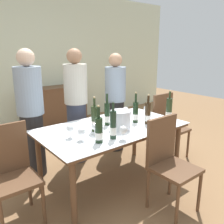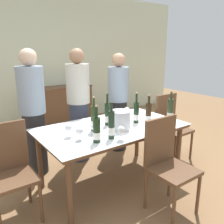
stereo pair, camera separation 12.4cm
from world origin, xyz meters
The scene contains 24 objects.
ground_plane centered at (0.00, 0.00, 0.00)m, with size 12.00×12.00×0.00m, color olive.
back_wall centered at (0.00, 2.84, 1.40)m, with size 8.00×0.10×2.80m.
sideboard_cabinet centered at (0.49, 2.55, 0.42)m, with size 1.31×0.46×0.84m.
dining_table centered at (0.00, 0.00, 0.67)m, with size 1.72×0.98×0.74m.
ice_bucket centered at (0.03, -0.12, 0.85)m, with size 0.24×0.24×0.22m.
wine_bottle_0 centered at (0.33, -0.05, 0.86)m, with size 0.07×0.07×0.38m.
wine_bottle_1 centered at (0.70, -0.28, 0.88)m, with size 0.08×0.08×0.40m.
wine_bottle_2 centered at (-0.01, 0.09, 0.87)m, with size 0.07×0.07×0.38m.
wine_bottle_3 centered at (-0.40, -0.30, 0.86)m, with size 0.08×0.08×0.38m.
wine_bottle_4 centered at (-0.23, -0.30, 0.88)m, with size 0.07×0.07×0.38m.
wine_bottle_5 centered at (0.41, -0.19, 0.87)m, with size 0.07×0.07×0.37m.
wine_bottle_6 centered at (-0.25, 0.00, 0.87)m, with size 0.08×0.08×0.39m.
wine_glass_0 centered at (0.66, 0.06, 0.84)m, with size 0.08×0.08×0.15m.
wine_glass_1 centered at (-0.51, -0.15, 0.83)m, with size 0.08×0.08×0.14m.
wine_glass_2 centered at (-0.18, -0.40, 0.84)m, with size 0.09×0.09×0.15m.
wine_glass_3 centered at (0.35, 0.15, 0.85)m, with size 0.08×0.08×0.16m.
wine_glass_4 centered at (-0.32, -0.10, 0.83)m, with size 0.07×0.07×0.13m.
wine_glass_5 centered at (-0.56, -0.01, 0.84)m, with size 0.08×0.08×0.14m.
chair_right_end centered at (1.16, 0.09, 0.55)m, with size 0.42×0.42×0.97m.
chair_left_end centered at (-1.16, 0.09, 0.54)m, with size 0.42×0.42×0.95m.
chair_near_front centered at (0.17, -0.72, 0.55)m, with size 0.42×0.42×0.97m.
person_host centered at (-0.68, 0.80, 0.82)m, with size 0.33×0.33×1.64m.
person_guest_left centered at (-0.01, 0.81, 0.82)m, with size 0.33×0.33×1.64m.
person_guest_right centered at (0.69, 0.78, 0.78)m, with size 0.33×0.33×1.57m.
Camera 1 is at (-1.67, -2.09, 1.65)m, focal length 38.00 mm.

